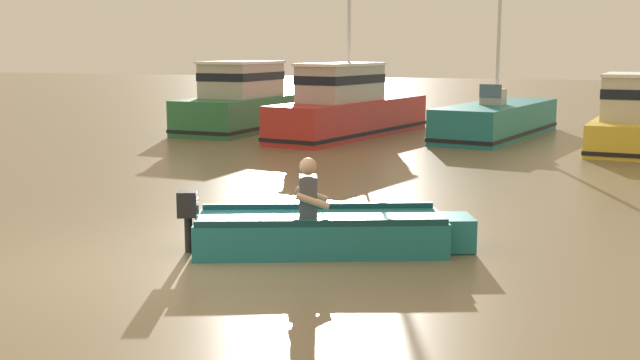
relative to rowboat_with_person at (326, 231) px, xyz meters
The scene contains 6 objects.
ground_plane 1.95m from the rowboat_with_person, 142.47° to the right, with size 120.00×120.00×0.00m, color #7A6B4C.
rowboat_with_person is the anchor object (origin of this frame).
moored_boat_green 15.30m from the rowboat_with_person, 118.81° to the left, with size 2.45×6.54×2.15m.
moored_boat_red 13.01m from the rowboat_with_person, 106.79° to the left, with size 3.03×7.02×4.77m.
moored_boat_teal 13.92m from the rowboat_with_person, 88.83° to the left, with size 2.95×6.53×4.56m.
moored_boat_yellow 13.01m from the rowboat_with_person, 72.21° to the left, with size 2.50×5.72×1.92m.
Camera 1 is at (4.79, -7.93, 2.53)m, focal length 44.15 mm.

